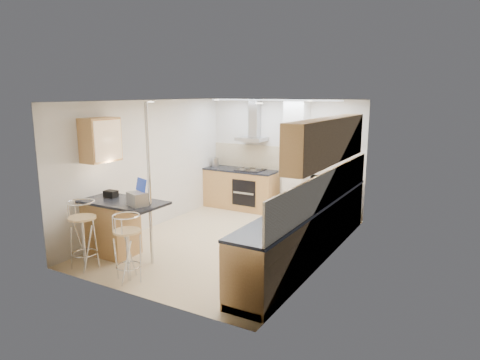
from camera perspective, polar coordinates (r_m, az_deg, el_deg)
The scene contains 16 objects.
ground at distance 7.79m, azimuth -1.48°, elevation -8.21°, with size 4.80×4.80×0.00m, color beige.
room_shell at distance 7.58m, azimuth 2.03°, elevation 3.26°, with size 3.64×4.84×2.51m.
right_counter at distance 7.02m, azimuth 9.10°, elevation -6.63°, with size 0.63×4.40×0.92m.
back_counter at distance 9.86m, azimuth 0.10°, elevation -1.16°, with size 1.70×0.63×0.92m.
peninsula at distance 7.22m, azimuth -15.30°, elevation -6.26°, with size 1.47×0.72×0.94m.
microwave at distance 7.36m, azimuth 10.74°, elevation -0.89°, with size 0.56×0.38×0.31m, color white.
laptop at distance 6.72m, azimuth -13.54°, elevation -2.48°, with size 0.30×0.22×0.21m, color #94989C.
bag at distance 7.37m, azimuth -16.84°, elevation -1.78°, with size 0.21×0.15×0.11m, color black.
bar_stool_near at distance 6.92m, azimuth -20.18°, elevation -6.87°, with size 0.44×0.44×1.07m, color tan, non-canonical shape.
bar_stool_end at distance 6.29m, azimuth -14.74°, elevation -8.75°, with size 0.40×0.40×0.99m, color tan, non-canonical shape.
jar_a at distance 7.52m, azimuth 11.97°, elevation -1.13°, with size 0.12×0.12×0.19m, color beige.
jar_b at distance 7.35m, azimuth 11.71°, elevation -1.59°, with size 0.11×0.11×0.14m, color beige.
jar_c at distance 6.16m, azimuth 6.56°, elevation -3.70°, with size 0.14×0.14×0.20m, color #B8AD93.
jar_d at distance 6.12m, azimuth 7.31°, elevation -4.07°, with size 0.10×0.10×0.15m, color white.
bread_bin at distance 6.17m, azimuth 6.28°, elevation -3.74°, with size 0.28×0.36×0.19m, color beige.
kettle at distance 10.13m, azimuth -3.30°, elevation 2.38°, with size 0.16×0.16×0.20m, color #A6A8AA.
Camera 1 is at (3.81, -6.26, 2.64)m, focal length 32.00 mm.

